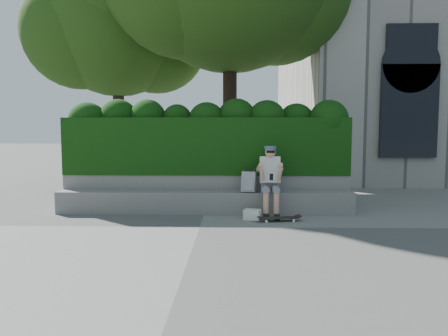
{
  "coord_description": "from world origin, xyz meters",
  "views": [
    {
      "loc": [
        0.62,
        -7.52,
        1.74
      ],
      "look_at": [
        0.4,
        1.0,
        0.95
      ],
      "focal_mm": 35.0,
      "sensor_mm": 36.0,
      "label": 1
    }
  ],
  "objects_px": {
    "backpack_plaid": "(249,182)",
    "backpack_ground": "(252,215)",
    "person": "(270,178)",
    "skateboard": "(279,218)"
  },
  "relations": [
    {
      "from": "person",
      "to": "skateboard",
      "type": "bearing_deg",
      "value": -77.83
    },
    {
      "from": "person",
      "to": "backpack_ground",
      "type": "height_order",
      "value": "person"
    },
    {
      "from": "skateboard",
      "to": "person",
      "type": "bearing_deg",
      "value": 92.75
    },
    {
      "from": "skateboard",
      "to": "backpack_ground",
      "type": "distance_m",
      "value": 0.52
    },
    {
      "from": "backpack_plaid",
      "to": "backpack_ground",
      "type": "bearing_deg",
      "value": -70.52
    },
    {
      "from": "skateboard",
      "to": "backpack_ground",
      "type": "bearing_deg",
      "value": 153.41
    },
    {
      "from": "person",
      "to": "backpack_ground",
      "type": "relative_size",
      "value": 4.6
    },
    {
      "from": "backpack_plaid",
      "to": "backpack_ground",
      "type": "relative_size",
      "value": 1.36
    },
    {
      "from": "backpack_ground",
      "to": "skateboard",
      "type": "bearing_deg",
      "value": 2.49
    },
    {
      "from": "backpack_plaid",
      "to": "backpack_ground",
      "type": "xyz_separation_m",
      "value": [
        0.05,
        -0.51,
        -0.56
      ]
    }
  ]
}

